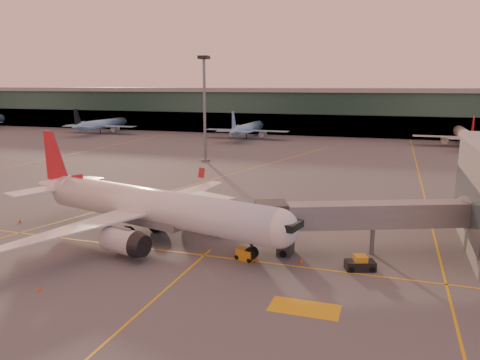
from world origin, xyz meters
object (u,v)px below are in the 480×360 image
(catering_truck, at_px, (212,211))
(gpu_cart, at_px, (246,255))
(main_airplane, at_px, (148,207))
(pushback_tug, at_px, (360,264))

(catering_truck, distance_m, gpu_cart, 11.16)
(catering_truck, bearing_deg, main_airplane, -121.16)
(main_airplane, bearing_deg, gpu_cart, 0.53)
(gpu_cart, xyz_separation_m, pushback_tug, (12.04, 0.97, 0.03))
(main_airplane, relative_size, pushback_tug, 12.10)
(main_airplane, bearing_deg, pushback_tug, 8.71)
(catering_truck, relative_size, pushback_tug, 1.97)
(gpu_cart, bearing_deg, catering_truck, 150.85)
(pushback_tug, bearing_deg, gpu_cart, 164.93)
(catering_truck, xyz_separation_m, gpu_cart, (7.24, -8.23, -2.10))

